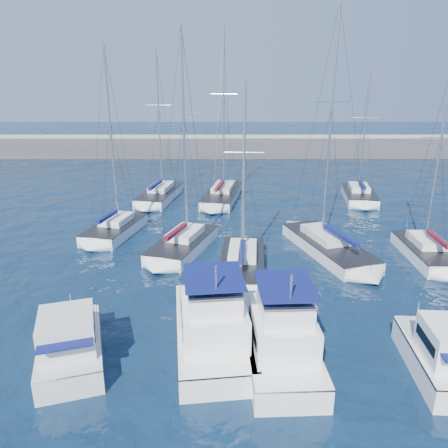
{
  "coord_description": "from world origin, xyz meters",
  "views": [
    {
      "loc": [
        -1.67,
        -21.54,
        12.72
      ],
      "look_at": [
        -1.63,
        7.12,
        3.0
      ],
      "focal_mm": 35.0,
      "sensor_mm": 36.0,
      "label": 1
    }
  ],
  "objects_px": {
    "sailboat_mid_b": "(183,243)",
    "sailboat_mid_a": "(115,229)",
    "sailboat_mid_c": "(242,263)",
    "sailboat_mid_d": "(328,246)",
    "sailboat_back_c": "(359,195)",
    "motor_yacht_stbd_inner": "(279,337)",
    "sailboat_back_a": "(160,194)",
    "motor_yacht_port_inner": "(212,328)",
    "sailboat_mid_e": "(428,252)",
    "sailboat_back_b": "(222,194)",
    "motor_yacht_stbd_outer": "(443,357)",
    "motor_yacht_port_outer": "(70,346)"
  },
  "relations": [
    {
      "from": "sailboat_back_a",
      "to": "sailboat_back_c",
      "type": "height_order",
      "value": "sailboat_back_a"
    },
    {
      "from": "motor_yacht_port_outer",
      "to": "sailboat_mid_e",
      "type": "bearing_deg",
      "value": 12.38
    },
    {
      "from": "sailboat_back_c",
      "to": "sailboat_mid_b",
      "type": "bearing_deg",
      "value": -132.22
    },
    {
      "from": "motor_yacht_port_inner",
      "to": "motor_yacht_stbd_inner",
      "type": "distance_m",
      "value": 3.26
    },
    {
      "from": "motor_yacht_port_outer",
      "to": "motor_yacht_port_inner",
      "type": "distance_m",
      "value": 6.66
    },
    {
      "from": "motor_yacht_port_outer",
      "to": "sailboat_mid_c",
      "type": "height_order",
      "value": "sailboat_mid_c"
    },
    {
      "from": "sailboat_mid_b",
      "to": "sailboat_mid_a",
      "type": "bearing_deg",
      "value": 168.8
    },
    {
      "from": "motor_yacht_port_inner",
      "to": "sailboat_mid_e",
      "type": "xyz_separation_m",
      "value": [
        15.56,
        11.18,
        -0.61
      ]
    },
    {
      "from": "sailboat_mid_b",
      "to": "motor_yacht_stbd_outer",
      "type": "bearing_deg",
      "value": -30.84
    },
    {
      "from": "sailboat_mid_c",
      "to": "sailboat_back_c",
      "type": "bearing_deg",
      "value": 58.09
    },
    {
      "from": "motor_yacht_port_outer",
      "to": "sailboat_mid_a",
      "type": "bearing_deg",
      "value": 79.89
    },
    {
      "from": "sailboat_mid_e",
      "to": "sailboat_back_c",
      "type": "relative_size",
      "value": 1.01
    },
    {
      "from": "sailboat_mid_a",
      "to": "sailboat_back_c",
      "type": "distance_m",
      "value": 26.34
    },
    {
      "from": "motor_yacht_port_outer",
      "to": "sailboat_mid_d",
      "type": "distance_m",
      "value": 20.19
    },
    {
      "from": "motor_yacht_port_inner",
      "to": "sailboat_back_a",
      "type": "bearing_deg",
      "value": 96.44
    },
    {
      "from": "sailboat_mid_a",
      "to": "motor_yacht_stbd_inner",
      "type": "bearing_deg",
      "value": -41.95
    },
    {
      "from": "motor_yacht_stbd_outer",
      "to": "sailboat_mid_e",
      "type": "xyz_separation_m",
      "value": [
        5.32,
        13.27,
        -0.42
      ]
    },
    {
      "from": "sailboat_mid_b",
      "to": "sailboat_back_c",
      "type": "distance_m",
      "value": 23.0
    },
    {
      "from": "sailboat_mid_d",
      "to": "motor_yacht_stbd_inner",
      "type": "bearing_deg",
      "value": -129.14
    },
    {
      "from": "sailboat_mid_c",
      "to": "sailboat_mid_e",
      "type": "xyz_separation_m",
      "value": [
        13.72,
        2.05,
        0.02
      ]
    },
    {
      "from": "motor_yacht_stbd_inner",
      "to": "sailboat_back_b",
      "type": "distance_m",
      "value": 28.47
    },
    {
      "from": "motor_yacht_port_inner",
      "to": "sailboat_mid_e",
      "type": "bearing_deg",
      "value": 29.15
    },
    {
      "from": "motor_yacht_port_outer",
      "to": "motor_yacht_stbd_inner",
      "type": "xyz_separation_m",
      "value": [
        9.7,
        0.38,
        0.19
      ]
    },
    {
      "from": "sailboat_mid_c",
      "to": "sailboat_mid_d",
      "type": "distance_m",
      "value": 7.33
    },
    {
      "from": "sailboat_mid_e",
      "to": "sailboat_back_b",
      "type": "bearing_deg",
      "value": 133.53
    },
    {
      "from": "motor_yacht_port_inner",
      "to": "sailboat_mid_c",
      "type": "height_order",
      "value": "sailboat_mid_c"
    },
    {
      "from": "motor_yacht_stbd_inner",
      "to": "sailboat_back_c",
      "type": "bearing_deg",
      "value": 64.38
    },
    {
      "from": "sailboat_back_c",
      "to": "sailboat_mid_d",
      "type": "bearing_deg",
      "value": -105.9
    },
    {
      "from": "sailboat_mid_e",
      "to": "motor_yacht_port_outer",
      "type": "bearing_deg",
      "value": -150.01
    },
    {
      "from": "sailboat_mid_a",
      "to": "sailboat_mid_b",
      "type": "relative_size",
      "value": 0.93
    },
    {
      "from": "motor_yacht_stbd_outer",
      "to": "sailboat_mid_a",
      "type": "bearing_deg",
      "value": 139.54
    },
    {
      "from": "sailboat_mid_a",
      "to": "sailboat_mid_b",
      "type": "xyz_separation_m",
      "value": [
        6.09,
        -3.48,
        0.0
      ]
    },
    {
      "from": "sailboat_mid_c",
      "to": "sailboat_back_c",
      "type": "xyz_separation_m",
      "value": [
        13.44,
        18.22,
        0.01
      ]
    },
    {
      "from": "motor_yacht_port_outer",
      "to": "motor_yacht_stbd_inner",
      "type": "height_order",
      "value": "motor_yacht_stbd_inner"
    },
    {
      "from": "motor_yacht_port_outer",
      "to": "sailboat_mid_e",
      "type": "distance_m",
      "value": 25.34
    },
    {
      "from": "sailboat_mid_e",
      "to": "sailboat_back_b",
      "type": "height_order",
      "value": "sailboat_back_b"
    },
    {
      "from": "sailboat_back_b",
      "to": "motor_yacht_stbd_outer",
      "type": "bearing_deg",
      "value": -62.1
    },
    {
      "from": "sailboat_mid_b",
      "to": "sailboat_back_a",
      "type": "relative_size",
      "value": 1.04
    },
    {
      "from": "motor_yacht_port_outer",
      "to": "sailboat_mid_b",
      "type": "xyz_separation_m",
      "value": [
        4.0,
        14.02,
        -0.39
      ]
    },
    {
      "from": "motor_yacht_stbd_inner",
      "to": "motor_yacht_stbd_outer",
      "type": "distance_m",
      "value": 7.2
    },
    {
      "from": "sailboat_mid_c",
      "to": "sailboat_mid_d",
      "type": "bearing_deg",
      "value": 30.2
    },
    {
      "from": "motor_yacht_stbd_inner",
      "to": "sailboat_mid_b",
      "type": "bearing_deg",
      "value": 110.31
    },
    {
      "from": "sailboat_mid_c",
      "to": "sailboat_mid_d",
      "type": "xyz_separation_m",
      "value": [
        6.6,
        3.18,
        0.04
      ]
    },
    {
      "from": "sailboat_mid_a",
      "to": "sailboat_back_b",
      "type": "height_order",
      "value": "sailboat_back_b"
    },
    {
      "from": "sailboat_mid_c",
      "to": "sailboat_back_a",
      "type": "distance_m",
      "value": 20.19
    },
    {
      "from": "sailboat_mid_d",
      "to": "sailboat_back_b",
      "type": "height_order",
      "value": "sailboat_mid_d"
    },
    {
      "from": "sailboat_back_c",
      "to": "motor_yacht_port_inner",
      "type": "bearing_deg",
      "value": -110.65
    },
    {
      "from": "sailboat_mid_a",
      "to": "sailboat_back_c",
      "type": "xyz_separation_m",
      "value": [
        23.9,
        11.08,
        -0.03
      ]
    },
    {
      "from": "motor_yacht_stbd_inner",
      "to": "sailboat_mid_b",
      "type": "relative_size",
      "value": 0.51
    },
    {
      "from": "sailboat_mid_b",
      "to": "sailboat_back_b",
      "type": "relative_size",
      "value": 0.93
    }
  ]
}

